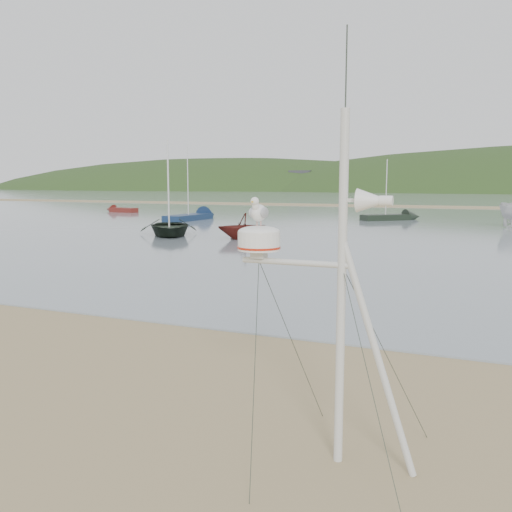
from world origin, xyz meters
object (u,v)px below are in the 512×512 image
at_px(boat_dark, 169,195).
at_px(sailboat_dark_mid, 399,217).
at_px(sailboat_blue_near, 200,216).
at_px(mast_rig, 334,364).
at_px(boat_red, 242,214).
at_px(dinghy_red_far, 118,210).

bearing_deg(boat_dark, sailboat_dark_mid, 28.02).
height_order(boat_dark, sailboat_blue_near, sailboat_blue_near).
bearing_deg(boat_dark, sailboat_blue_near, 78.46).
distance_m(mast_rig, boat_red, 25.19).
xyz_separation_m(boat_dark, boat_red, (4.99, -0.12, -1.09)).
distance_m(mast_rig, dinghy_red_far, 56.76).
relative_size(boat_red, sailboat_blue_near, 0.39).
relative_size(boat_dark, boat_red, 1.76).
bearing_deg(mast_rig, sailboat_blue_near, 120.96).
bearing_deg(sailboat_dark_mid, boat_dark, -118.52).
distance_m(mast_rig, boat_dark, 27.93).
xyz_separation_m(mast_rig, sailboat_dark_mid, (-5.51, 42.59, -0.89)).
bearing_deg(boat_dark, dinghy_red_far, 99.94).
bearing_deg(sailboat_blue_near, boat_red, -53.40).
height_order(boat_red, sailboat_blue_near, sailboat_blue_near).
xyz_separation_m(boat_dark, sailboat_dark_mid, (10.87, 20.01, -2.25)).
bearing_deg(dinghy_red_far, sailboat_blue_near, -25.27).
bearing_deg(mast_rig, dinghy_red_far, 129.76).
distance_m(sailboat_blue_near, dinghy_red_far, 15.62).
height_order(boat_dark, sailboat_dark_mid, sailboat_dark_mid).
relative_size(mast_rig, dinghy_red_far, 1.05).
xyz_separation_m(sailboat_dark_mid, sailboat_blue_near, (-16.66, -5.63, -0.00)).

